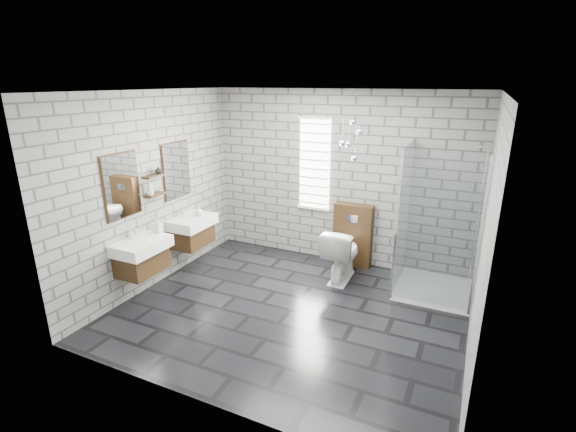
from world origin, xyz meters
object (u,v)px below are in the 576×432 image
Objects in this scene: cistern_panel at (353,235)px; shower_enclosure at (428,260)px; vanity_left at (139,247)px; vanity_right at (190,223)px; toilet at (342,254)px.

shower_enclosure reaches higher than cistern_panel.
shower_enclosure reaches higher than vanity_left.
vanity_right reaches higher than cistern_panel.
cistern_panel is 0.49× the size of shower_enclosure.
vanity_left is at bearing -134.39° from cistern_panel.
vanity_right is 1.96× the size of toilet.
toilet is (2.21, 1.69, -0.36)m from vanity_left.
cistern_panel is (2.21, 2.26, -0.26)m from vanity_left.
vanity_right is at bearing 90.00° from vanity_left.
cistern_panel is at bearing -91.05° from toilet.
toilet is (2.21, 0.63, -0.36)m from vanity_right.
vanity_right is 1.57× the size of cistern_panel.
vanity_right is at bearing -168.69° from shower_enclosure.
shower_enclosure reaches higher than vanity_right.
shower_enclosure is (3.41, 1.74, -0.25)m from vanity_left.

